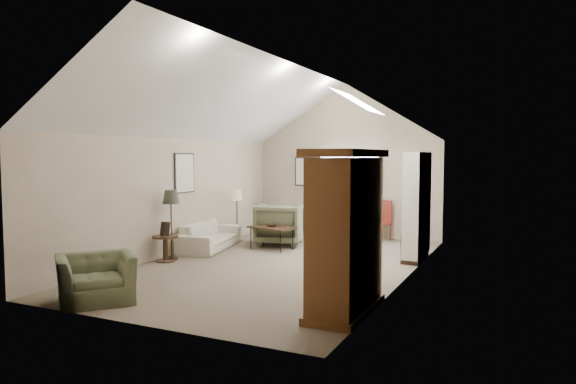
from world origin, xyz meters
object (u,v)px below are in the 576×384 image
at_px(armchair_near, 96,278).
at_px(sofa, 210,235).
at_px(side_table, 165,249).
at_px(armoire, 346,232).
at_px(armchair_far, 280,224).
at_px(coffee_table, 272,238).
at_px(side_chair, 381,220).

bearing_deg(armchair_near, sofa, 50.96).
relative_size(sofa, side_table, 3.99).
distance_m(armoire, armchair_near, 3.70).
distance_m(armchair_near, armchair_far, 5.49).
distance_m(armoire, armchair_far, 5.47).
relative_size(armchair_far, side_table, 2.07).
height_order(armchair_far, coffee_table, armchair_far).
relative_size(armchair_near, side_chair, 1.05).
relative_size(armoire, side_table, 4.18).
xyz_separation_m(sofa, side_table, (0.00, -1.60, -0.04)).
relative_size(sofa, side_chair, 2.09).
distance_m(coffee_table, side_table, 2.49).
bearing_deg(armchair_near, coffee_table, 34.23).
height_order(sofa, side_table, sofa).
xyz_separation_m(armchair_near, coffee_table, (0.40, 4.84, -0.08)).
xyz_separation_m(armoire, sofa, (-4.38, 3.27, -0.79)).
height_order(sofa, armchair_far, armchair_far).
bearing_deg(sofa, armoire, -138.94).
bearing_deg(coffee_table, armchair_near, -94.74).
height_order(armchair_near, side_table, armchair_near).
bearing_deg(coffee_table, armoire, -51.08).
xyz_separation_m(sofa, armchair_near, (0.92, -4.33, 0.04)).
relative_size(armoire, side_chair, 2.19).
relative_size(armchair_far, coffee_table, 1.06).
height_order(armoire, side_chair, armoire).
relative_size(armchair_near, coffee_table, 1.04).
distance_m(armoire, coffee_table, 4.94).
bearing_deg(coffee_table, armchair_far, 98.57).
distance_m(armoire, side_table, 4.76).
relative_size(side_table, side_chair, 0.52).
bearing_deg(sofa, side_table, 167.84).
bearing_deg(side_chair, coffee_table, -105.19).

